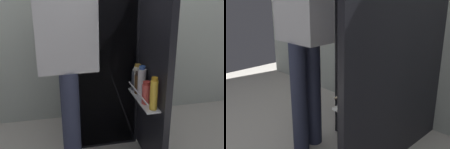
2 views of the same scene
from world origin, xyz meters
TOP-DOWN VIEW (x-y plane):
  - refrigerator at (0.02, 0.52)m, footprint 0.65×1.20m
  - person at (-0.29, -0.06)m, footprint 0.53×0.70m

SIDE VIEW (x-z plane):
  - refrigerator at x=0.02m, z-range 0.00..1.72m
  - person at x=-0.29m, z-range 0.17..1.85m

